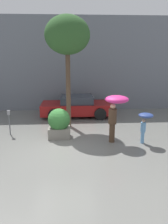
{
  "coord_description": "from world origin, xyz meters",
  "views": [
    {
      "loc": [
        0.36,
        -8.07,
        3.56
      ],
      "look_at": [
        0.9,
        1.6,
        1.05
      ],
      "focal_mm": 35.0,
      "sensor_mm": 36.0,
      "label": 1
    }
  ],
  "objects_px": {
    "planter_box": "(59,123)",
    "street_tree": "(67,36)",
    "parking_meter": "(9,117)",
    "parked_car_near": "(77,106)",
    "person_child": "(145,120)",
    "person_adult": "(115,106)"
  },
  "relations": [
    {
      "from": "planter_box",
      "to": "street_tree",
      "type": "height_order",
      "value": "street_tree"
    },
    {
      "from": "parking_meter",
      "to": "planter_box",
      "type": "bearing_deg",
      "value": -12.4
    },
    {
      "from": "planter_box",
      "to": "parking_meter",
      "type": "distance_m",
      "value": 2.36
    },
    {
      "from": "parked_car_near",
      "to": "parking_meter",
      "type": "bearing_deg",
      "value": 133.76
    },
    {
      "from": "person_child",
      "to": "parking_meter",
      "type": "height_order",
      "value": "person_child"
    },
    {
      "from": "planter_box",
      "to": "person_adult",
      "type": "height_order",
      "value": "person_adult"
    },
    {
      "from": "street_tree",
      "to": "parking_meter",
      "type": "relative_size",
      "value": 4.65
    },
    {
      "from": "planter_box",
      "to": "parking_meter",
      "type": "bearing_deg",
      "value": 167.6
    },
    {
      "from": "person_adult",
      "to": "street_tree",
      "type": "xyz_separation_m",
      "value": [
        -1.95,
        2.24,
        2.89
      ]
    },
    {
      "from": "person_child",
      "to": "street_tree",
      "type": "distance_m",
      "value": 5.27
    },
    {
      "from": "parking_meter",
      "to": "person_child",
      "type": "bearing_deg",
      "value": -13.21
    },
    {
      "from": "person_adult",
      "to": "person_child",
      "type": "relative_size",
      "value": 1.52
    },
    {
      "from": "planter_box",
      "to": "parked_car_near",
      "type": "height_order",
      "value": "planter_box"
    },
    {
      "from": "person_child",
      "to": "parked_car_near",
      "type": "xyz_separation_m",
      "value": [
        -2.68,
        4.46,
        -0.42
      ]
    },
    {
      "from": "street_tree",
      "to": "parking_meter",
      "type": "distance_m",
      "value": 4.64
    },
    {
      "from": "parked_car_near",
      "to": "street_tree",
      "type": "bearing_deg",
      "value": 166.32
    },
    {
      "from": "person_adult",
      "to": "person_child",
      "type": "distance_m",
      "value": 1.33
    },
    {
      "from": "person_child",
      "to": "street_tree",
      "type": "xyz_separation_m",
      "value": [
        -3.13,
        2.49,
        3.43
      ]
    },
    {
      "from": "planter_box",
      "to": "person_adult",
      "type": "xyz_separation_m",
      "value": [
        2.35,
        -0.62,
        0.86
      ]
    },
    {
      "from": "planter_box",
      "to": "parking_meter",
      "type": "height_order",
      "value": "planter_box"
    },
    {
      "from": "planter_box",
      "to": "street_tree",
      "type": "xyz_separation_m",
      "value": [
        0.4,
        1.63,
        3.75
      ]
    },
    {
      "from": "person_adult",
      "to": "parked_car_near",
      "type": "height_order",
      "value": "person_adult"
    }
  ]
}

